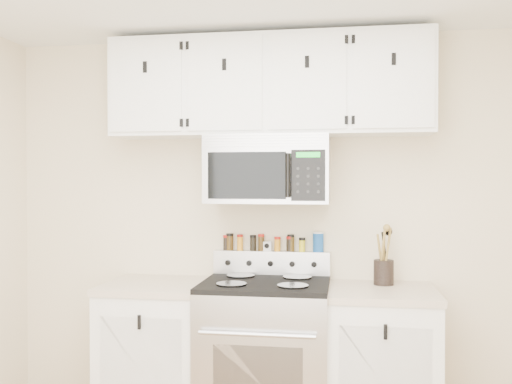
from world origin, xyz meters
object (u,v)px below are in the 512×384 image
range (266,357)px  microwave (268,169)px  salt_canister (318,242)px  utensil_crock (384,270)px

range → microwave: size_ratio=1.45×
microwave → salt_canister: (0.30, 0.16, -0.46)m
range → utensil_crock: 0.90m
salt_canister → microwave: bearing=-152.9°
salt_canister → range: bearing=-137.1°
salt_canister → utensil_crock: bearing=-16.5°
range → salt_canister: (0.30, 0.28, 0.68)m
utensil_crock → salt_canister: 0.45m
microwave → utensil_crock: bearing=2.8°
utensil_crock → salt_canister: utensil_crock is taller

